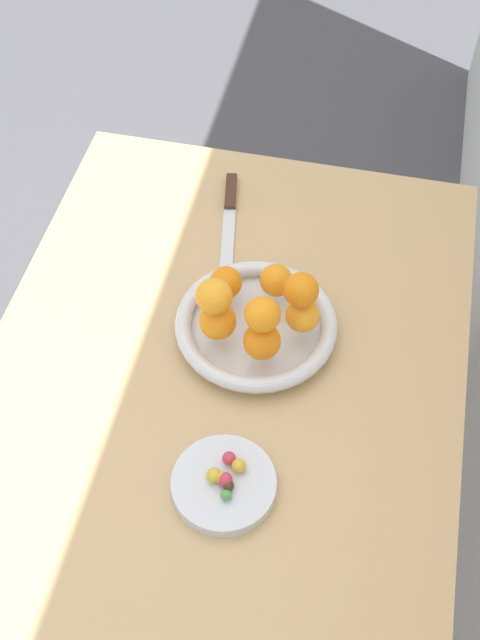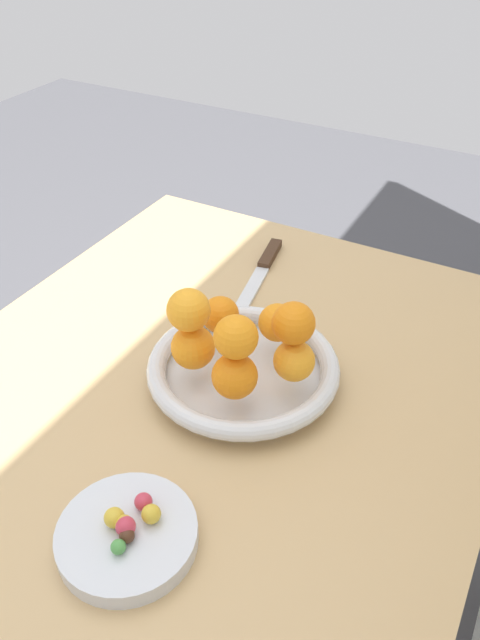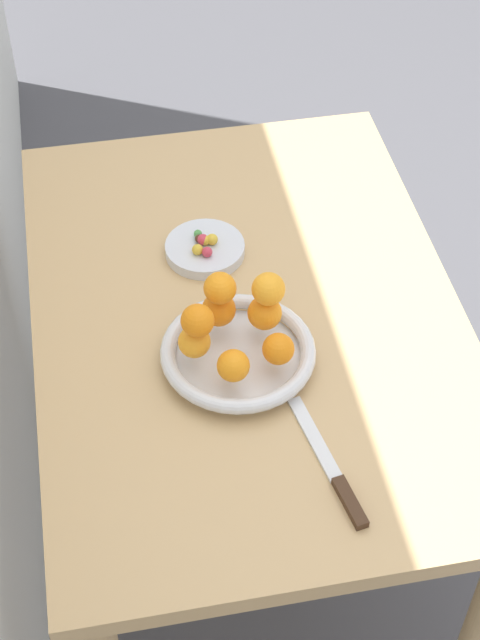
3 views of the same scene
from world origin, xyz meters
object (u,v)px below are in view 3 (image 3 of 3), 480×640
(candy_ball_0, at_px, (207,252))
(knife, at_px, (333,471))
(candy_ball_6, at_px, (212,239))
(orange_6, at_px, (268,289))
(candy_dish, at_px, (205,249))
(candy_ball_2, at_px, (198,250))
(candy_ball_5, at_px, (205,240))
(orange_0, at_px, (278,349))
(candy_ball_7, at_px, (198,234))
(candy_ball_1, at_px, (203,240))
(orange_2, at_px, (219,309))
(orange_4, at_px, (233,366))
(orange_1, at_px, (265,313))
(orange_7, at_px, (198,321))
(orange_3, at_px, (194,342))
(candy_ball_3, at_px, (199,239))
(dining_table, at_px, (247,343))
(candy_ball_4, at_px, (212,241))
(orange_5, at_px, (220,288))
(fruit_bowl, at_px, (238,354))

(candy_ball_0, xyz_separation_m, knife, (-0.50, -0.11, -0.03))
(candy_ball_0, height_order, candy_ball_6, candy_ball_6)
(orange_6, bearing_deg, candy_dish, 16.04)
(candy_ball_2, height_order, candy_ball_5, candy_ball_2)
(orange_0, xyz_separation_m, candy_ball_7, (0.34, 0.08, -0.04))
(candy_ball_1, relative_size, candy_ball_5, 1.08)
(orange_2, xyz_separation_m, orange_4, (-0.13, -0.00, -0.00))
(orange_1, relative_size, candy_ball_1, 2.74)
(orange_0, height_order, orange_7, orange_7)
(orange_3, bearing_deg, candy_ball_2, -9.84)
(orange_1, height_order, candy_ball_0, orange_1)
(candy_dish, bearing_deg, orange_0, -167.61)
(orange_1, bearing_deg, candy_ball_2, 20.61)
(candy_ball_3, bearing_deg, orange_2, 179.75)
(candy_dish, relative_size, knife, 0.58)
(orange_3, xyz_separation_m, candy_ball_6, (0.28, -0.08, -0.03))
(orange_0, relative_size, candy_ball_7, 3.39)
(candy_ball_1, xyz_separation_m, knife, (-0.53, -0.12, -0.03))
(candy_dish, bearing_deg, candy_ball_7, 20.88)
(orange_6, bearing_deg, candy_ball_6, 12.91)
(candy_ball_1, bearing_deg, orange_1, -164.49)
(dining_table, distance_m, candy_ball_5, 0.21)
(candy_ball_1, bearing_deg, orange_4, 179.09)
(orange_3, height_order, candy_ball_2, orange_3)
(orange_4, height_order, candy_ball_4, orange_4)
(candy_ball_1, bearing_deg, candy_ball_3, 43.16)
(candy_ball_5, bearing_deg, orange_2, 177.13)
(orange_0, height_order, candy_ball_6, orange_0)
(candy_dish, relative_size, candy_ball_2, 7.12)
(dining_table, bearing_deg, candy_ball_4, 12.78)
(orange_0, bearing_deg, orange_7, 74.38)
(candy_ball_0, bearing_deg, orange_5, 177.68)
(orange_5, relative_size, candy_ball_0, 2.79)
(orange_3, relative_size, orange_4, 1.01)
(fruit_bowl, height_order, knife, fruit_bowl)
(candy_ball_7, xyz_separation_m, knife, (-0.55, -0.12, -0.02))
(orange_6, relative_size, candy_ball_3, 3.45)
(candy_ball_7, bearing_deg, candy_ball_5, -156.57)
(orange_3, relative_size, candy_ball_3, 3.33)
(orange_5, relative_size, candy_ball_4, 3.63)
(knife, bearing_deg, candy_ball_4, 10.66)
(candy_dish, distance_m, orange_1, 0.25)
(orange_2, xyz_separation_m, candy_ball_5, (0.22, -0.01, -0.04))
(knife, bearing_deg, orange_7, 34.66)
(orange_3, relative_size, candy_ball_2, 2.58)
(candy_ball_2, bearing_deg, fruit_bowl, -173.69)
(orange_7, bearing_deg, candy_ball_3, -8.95)
(candy_ball_6, bearing_deg, candy_ball_5, 85.17)
(orange_5, relative_size, candy_ball_1, 2.56)
(orange_3, distance_m, candy_ball_2, 0.26)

